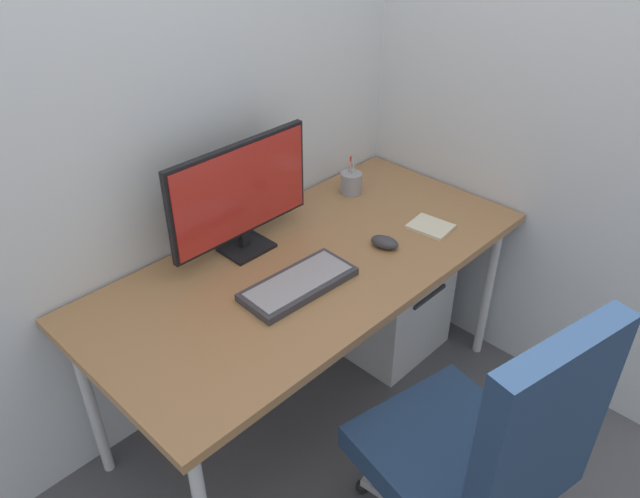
{
  "coord_description": "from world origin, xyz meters",
  "views": [
    {
      "loc": [
        -1.24,
        -1.25,
        1.93
      ],
      "look_at": [
        -0.03,
        -0.08,
        0.81
      ],
      "focal_mm": 34.69,
      "sensor_mm": 36.0,
      "label": 1
    }
  ],
  "objects_px": {
    "monitor": "(241,194)",
    "filing_cabinet": "(380,291)",
    "notebook": "(431,227)",
    "office_chair": "(485,453)",
    "mouse": "(385,242)",
    "keyboard": "(299,284)",
    "pen_holder": "(351,183)"
  },
  "relations": [
    {
      "from": "monitor",
      "to": "filing_cabinet",
      "type": "bearing_deg",
      "value": -15.0
    },
    {
      "from": "filing_cabinet",
      "to": "notebook",
      "type": "xyz_separation_m",
      "value": [
        -0.03,
        -0.24,
        0.45
      ]
    },
    {
      "from": "filing_cabinet",
      "to": "monitor",
      "type": "bearing_deg",
      "value": 165.0
    },
    {
      "from": "office_chair",
      "to": "mouse",
      "type": "xyz_separation_m",
      "value": [
        0.4,
        0.69,
        0.18
      ]
    },
    {
      "from": "keyboard",
      "to": "mouse",
      "type": "relative_size",
      "value": 3.8
    },
    {
      "from": "keyboard",
      "to": "monitor",
      "type": "bearing_deg",
      "value": 84.47
    },
    {
      "from": "filing_cabinet",
      "to": "pen_holder",
      "type": "bearing_deg",
      "value": 99.92
    },
    {
      "from": "pen_holder",
      "to": "monitor",
      "type": "bearing_deg",
      "value": -179.61
    },
    {
      "from": "monitor",
      "to": "notebook",
      "type": "distance_m",
      "value": 0.73
    },
    {
      "from": "mouse",
      "to": "office_chair",
      "type": "bearing_deg",
      "value": -135.09
    },
    {
      "from": "office_chair",
      "to": "filing_cabinet",
      "type": "bearing_deg",
      "value": 53.4
    },
    {
      "from": "pen_holder",
      "to": "keyboard",
      "type": "bearing_deg",
      "value": -152.84
    },
    {
      "from": "monitor",
      "to": "pen_holder",
      "type": "xyz_separation_m",
      "value": [
        0.57,
        0.0,
        -0.17
      ]
    },
    {
      "from": "keyboard",
      "to": "mouse",
      "type": "distance_m",
      "value": 0.38
    },
    {
      "from": "office_chair",
      "to": "notebook",
      "type": "relative_size",
      "value": 6.97
    },
    {
      "from": "office_chair",
      "to": "notebook",
      "type": "bearing_deg",
      "value": 45.92
    },
    {
      "from": "mouse",
      "to": "notebook",
      "type": "xyz_separation_m",
      "value": [
        0.22,
        -0.04,
        -0.01
      ]
    },
    {
      "from": "monitor",
      "to": "mouse",
      "type": "xyz_separation_m",
      "value": [
        0.35,
        -0.36,
        -0.2
      ]
    },
    {
      "from": "mouse",
      "to": "pen_holder",
      "type": "relative_size",
      "value": 0.68
    },
    {
      "from": "monitor",
      "to": "keyboard",
      "type": "bearing_deg",
      "value": -95.53
    },
    {
      "from": "monitor",
      "to": "keyboard",
      "type": "height_order",
      "value": "monitor"
    },
    {
      "from": "office_chair",
      "to": "monitor",
      "type": "xyz_separation_m",
      "value": [
        0.05,
        1.05,
        0.38
      ]
    },
    {
      "from": "office_chair",
      "to": "notebook",
      "type": "distance_m",
      "value": 0.92
    },
    {
      "from": "filing_cabinet",
      "to": "mouse",
      "type": "height_order",
      "value": "mouse"
    },
    {
      "from": "office_chair",
      "to": "keyboard",
      "type": "relative_size",
      "value": 2.65
    },
    {
      "from": "office_chair",
      "to": "mouse",
      "type": "distance_m",
      "value": 0.82
    },
    {
      "from": "mouse",
      "to": "pen_holder",
      "type": "distance_m",
      "value": 0.42
    },
    {
      "from": "keyboard",
      "to": "pen_holder",
      "type": "xyz_separation_m",
      "value": [
        0.6,
        0.31,
        0.03
      ]
    },
    {
      "from": "mouse",
      "to": "notebook",
      "type": "distance_m",
      "value": 0.23
    },
    {
      "from": "pen_holder",
      "to": "filing_cabinet",
      "type": "bearing_deg",
      "value": -80.08
    },
    {
      "from": "notebook",
      "to": "keyboard",
      "type": "bearing_deg",
      "value": 164.88
    },
    {
      "from": "keyboard",
      "to": "mouse",
      "type": "bearing_deg",
      "value": -7.47
    }
  ]
}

